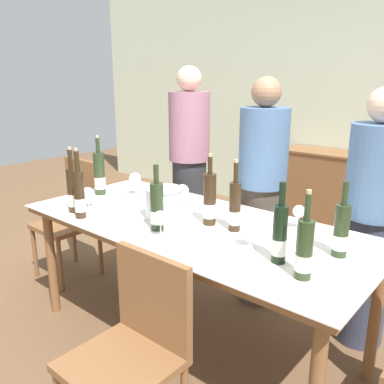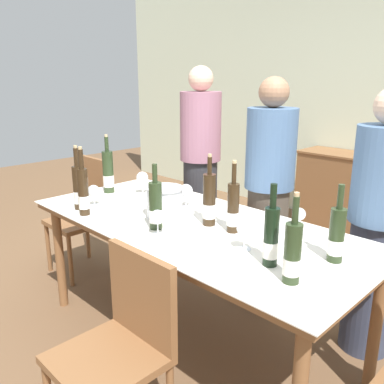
% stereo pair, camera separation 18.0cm
% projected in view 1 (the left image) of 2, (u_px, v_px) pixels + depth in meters
% --- Properties ---
extents(ground_plane, '(12.00, 12.00, 0.00)m').
position_uv_depth(ground_plane, '(192.00, 340.00, 2.52)').
color(ground_plane, brown).
extents(back_wall, '(8.00, 0.10, 2.80)m').
position_uv_depth(back_wall, '(367.00, 95.00, 4.17)').
color(back_wall, beige).
rests_on(back_wall, ground_plane).
extents(sideboard_cabinet, '(1.33, 0.46, 0.82)m').
position_uv_depth(sideboard_cabinet, '(342.00, 192.00, 4.25)').
color(sideboard_cabinet, brown).
rests_on(sideboard_cabinet, ground_plane).
extents(dining_table, '(2.07, 0.92, 0.78)m').
position_uv_depth(dining_table, '(192.00, 233.00, 2.33)').
color(dining_table, brown).
rests_on(dining_table, ground_plane).
extents(ice_bucket, '(0.22, 0.22, 0.18)m').
position_uv_depth(ice_bucket, '(163.00, 202.00, 2.37)').
color(ice_bucket, silver).
rests_on(ice_bucket, dining_table).
extents(wine_bottle_0, '(0.06, 0.06, 0.41)m').
position_uv_depth(wine_bottle_0, '(79.00, 194.00, 2.36)').
color(wine_bottle_0, '#332314').
rests_on(wine_bottle_0, dining_table).
extents(wine_bottle_1, '(0.07, 0.07, 0.40)m').
position_uv_depth(wine_bottle_1, '(210.00, 201.00, 2.25)').
color(wine_bottle_1, '#332314').
rests_on(wine_bottle_1, dining_table).
extents(wine_bottle_2, '(0.07, 0.07, 0.36)m').
position_uv_depth(wine_bottle_2, '(341.00, 231.00, 1.85)').
color(wine_bottle_2, '#28381E').
rests_on(wine_bottle_2, dining_table).
extents(wine_bottle_3, '(0.07, 0.07, 0.38)m').
position_uv_depth(wine_bottle_3, '(304.00, 250.00, 1.64)').
color(wine_bottle_3, '#28381E').
rests_on(wine_bottle_3, dining_table).
extents(wine_bottle_4, '(0.07, 0.07, 0.36)m').
position_uv_depth(wine_bottle_4, '(157.00, 208.00, 2.17)').
color(wine_bottle_4, '#28381E').
rests_on(wine_bottle_4, dining_table).
extents(wine_bottle_5, '(0.06, 0.06, 0.39)m').
position_uv_depth(wine_bottle_5, '(235.00, 208.00, 2.16)').
color(wine_bottle_5, '#332314').
rests_on(wine_bottle_5, dining_table).
extents(wine_bottle_6, '(0.07, 0.07, 0.40)m').
position_uv_depth(wine_bottle_6, '(73.00, 190.00, 2.46)').
color(wine_bottle_6, '#332314').
rests_on(wine_bottle_6, dining_table).
extents(wine_bottle_7, '(0.07, 0.07, 0.37)m').
position_uv_depth(wine_bottle_7, '(280.00, 235.00, 1.78)').
color(wine_bottle_7, black).
rests_on(wine_bottle_7, dining_table).
extents(wine_bottle_8, '(0.08, 0.08, 0.42)m').
position_uv_depth(wine_bottle_8, '(100.00, 175.00, 2.84)').
color(wine_bottle_8, '#28381E').
rests_on(wine_bottle_8, dining_table).
extents(wine_glass_0, '(0.08, 0.08, 0.16)m').
position_uv_depth(wine_glass_0, '(135.00, 179.00, 2.82)').
color(wine_glass_0, white).
rests_on(wine_glass_0, dining_table).
extents(wine_glass_1, '(0.07, 0.07, 0.13)m').
position_uv_depth(wine_glass_1, '(299.00, 212.00, 2.19)').
color(wine_glass_1, white).
rests_on(wine_glass_1, dining_table).
extents(wine_glass_2, '(0.08, 0.08, 0.14)m').
position_uv_depth(wine_glass_2, '(88.00, 194.00, 2.54)').
color(wine_glass_2, white).
rests_on(wine_glass_2, dining_table).
extents(wine_glass_3, '(0.08, 0.08, 0.14)m').
position_uv_depth(wine_glass_3, '(160.00, 219.00, 2.09)').
color(wine_glass_3, white).
rests_on(wine_glass_3, dining_table).
extents(wine_glass_4, '(0.07, 0.07, 0.14)m').
position_uv_depth(wine_glass_4, '(250.00, 228.00, 1.94)').
color(wine_glass_4, white).
rests_on(wine_glass_4, dining_table).
extents(wine_glass_5, '(0.09, 0.09, 0.15)m').
position_uv_depth(wine_glass_5, '(182.00, 192.00, 2.56)').
color(wine_glass_5, white).
rests_on(wine_glass_5, dining_table).
extents(chair_left_end, '(0.42, 0.42, 0.94)m').
position_uv_depth(chair_left_end, '(74.00, 211.00, 3.28)').
color(chair_left_end, brown).
rests_on(chair_left_end, ground_plane).
extents(chair_near_front, '(0.42, 0.42, 0.86)m').
position_uv_depth(chair_near_front, '(135.00, 341.00, 1.71)').
color(chair_near_front, brown).
rests_on(chair_near_front, ground_plane).
extents(person_host, '(0.33, 0.33, 1.66)m').
position_uv_depth(person_host, '(189.00, 170.00, 3.35)').
color(person_host, '#2D2D33').
rests_on(person_host, ground_plane).
extents(person_guest_left, '(0.33, 0.33, 1.58)m').
position_uv_depth(person_guest_left, '(261.00, 195.00, 2.80)').
color(person_guest_left, '#51473D').
rests_on(person_guest_left, ground_plane).
extents(person_guest_right, '(0.33, 0.33, 1.53)m').
position_uv_depth(person_guest_right, '(371.00, 223.00, 2.34)').
color(person_guest_right, '#383F56').
rests_on(person_guest_right, ground_plane).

